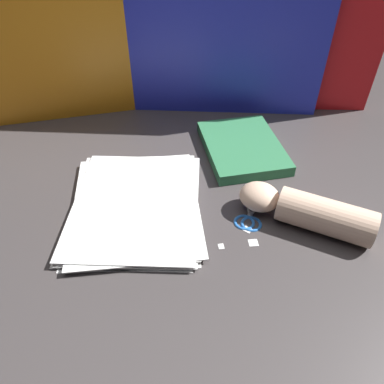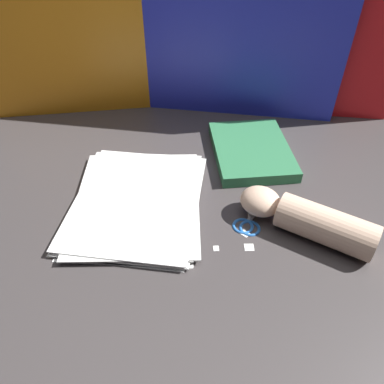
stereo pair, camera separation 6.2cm
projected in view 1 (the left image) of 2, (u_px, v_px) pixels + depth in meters
name	position (u px, v px, depth m)	size (l,w,h in m)	color
ground_plane	(194.00, 206.00, 0.88)	(6.00, 6.00, 0.00)	#3D3838
backdrop_panel_left	(95.00, 13.00, 1.02)	(0.85, 0.18, 0.60)	orange
backdrop_panel_center	(174.00, 21.00, 1.04)	(0.88, 0.12, 0.55)	#2833D1
backdrop_panel_right	(272.00, 13.00, 1.04)	(0.68, 0.07, 0.59)	red
paper_stack	(136.00, 205.00, 0.88)	(0.32, 0.39, 0.02)	white
book_closed	(242.00, 147.00, 1.04)	(0.24, 0.29, 0.03)	#2D7247
scissors	(250.00, 214.00, 0.86)	(0.12, 0.16, 0.01)	silver
hand_forearm	(307.00, 211.00, 0.82)	(0.30, 0.21, 0.08)	beige
paper_scrap_near	(253.00, 243.00, 0.80)	(0.02, 0.02, 0.00)	white
paper_scrap_mid	(221.00, 246.00, 0.79)	(0.01, 0.02, 0.00)	white
paper_scrap_far	(247.00, 230.00, 0.83)	(0.02, 0.02, 0.00)	white
pen	(93.00, 204.00, 0.88)	(0.11, 0.13, 0.01)	#2333B2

